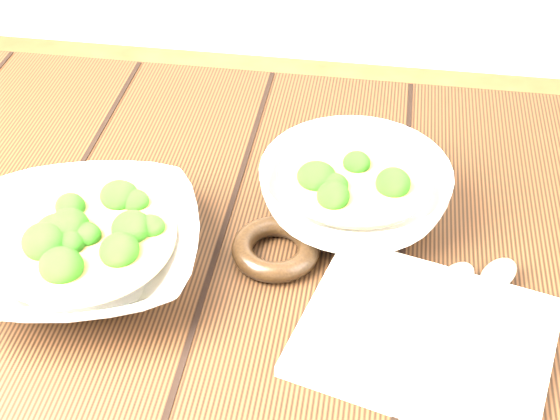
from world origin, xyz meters
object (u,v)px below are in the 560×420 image
(soup_bowl_front, at_px, (85,249))
(napkin, at_px, (425,337))
(table, at_px, (236,337))
(trivet, at_px, (276,249))
(soup_bowl_back, at_px, (354,191))

(soup_bowl_front, xyz_separation_m, napkin, (0.35, -0.04, -0.03))
(table, bearing_deg, napkin, -20.04)
(napkin, bearing_deg, table, 174.39)
(table, height_order, trivet, trivet)
(napkin, bearing_deg, soup_bowl_back, 130.26)
(table, xyz_separation_m, soup_bowl_front, (-0.15, -0.03, 0.15))
(soup_bowl_front, height_order, soup_bowl_back, soup_bowl_back)
(soup_bowl_back, relative_size, trivet, 2.39)
(soup_bowl_front, relative_size, napkin, 1.23)
(table, xyz_separation_m, soup_bowl_back, (0.12, 0.10, 0.16))
(soup_bowl_back, bearing_deg, table, -140.43)
(table, distance_m, trivet, 0.14)
(soup_bowl_back, height_order, napkin, soup_bowl_back)
(soup_bowl_front, distance_m, trivet, 0.20)
(table, bearing_deg, soup_bowl_back, 39.57)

